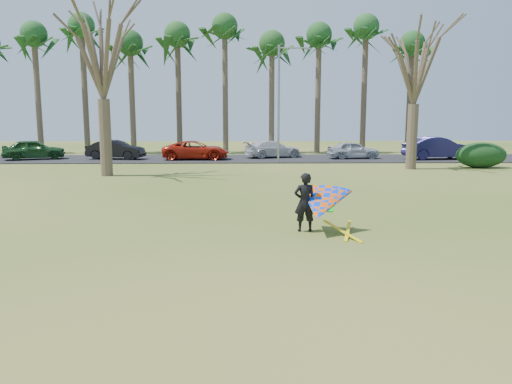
{
  "coord_description": "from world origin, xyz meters",
  "views": [
    {
      "loc": [
        -0.33,
        -12.7,
        3.42
      ],
      "look_at": [
        0.0,
        2.0,
        1.1
      ],
      "focal_mm": 35.0,
      "sensor_mm": 36.0,
      "label": 1
    }
  ],
  "objects_px": {
    "bare_tree_left": "(101,47)",
    "kite_flyer": "(320,204)",
    "car_1": "(116,150)",
    "car_4": "(353,150)",
    "car_0": "(34,149)",
    "bare_tree_right": "(416,61)",
    "car_5": "(438,148)",
    "streetlight": "(281,98)",
    "car_3": "(273,149)",
    "car_2": "(196,150)"
  },
  "relations": [
    {
      "from": "car_1",
      "to": "car_2",
      "type": "relative_size",
      "value": 0.86
    },
    {
      "from": "car_3",
      "to": "car_2",
      "type": "bearing_deg",
      "value": 85.34
    },
    {
      "from": "car_0",
      "to": "car_4",
      "type": "distance_m",
      "value": 23.74
    },
    {
      "from": "car_0",
      "to": "car_1",
      "type": "height_order",
      "value": "car_0"
    },
    {
      "from": "car_1",
      "to": "car_3",
      "type": "relative_size",
      "value": 0.96
    },
    {
      "from": "streetlight",
      "to": "car_4",
      "type": "distance_m",
      "value": 7.29
    },
    {
      "from": "car_0",
      "to": "car_1",
      "type": "distance_m",
      "value": 6.0
    },
    {
      "from": "car_3",
      "to": "car_5",
      "type": "distance_m",
      "value": 12.25
    },
    {
      "from": "bare_tree_left",
      "to": "car_5",
      "type": "distance_m",
      "value": 24.5
    },
    {
      "from": "bare_tree_right",
      "to": "car_5",
      "type": "distance_m",
      "value": 9.17
    },
    {
      "from": "car_1",
      "to": "streetlight",
      "type": "bearing_deg",
      "value": -92.48
    },
    {
      "from": "car_4",
      "to": "car_1",
      "type": "bearing_deg",
      "value": 85.24
    },
    {
      "from": "car_1",
      "to": "kite_flyer",
      "type": "distance_m",
      "value": 26.03
    },
    {
      "from": "bare_tree_left",
      "to": "streetlight",
      "type": "xyz_separation_m",
      "value": [
        10.16,
        7.0,
        -2.45
      ]
    },
    {
      "from": "bare_tree_right",
      "to": "car_3",
      "type": "height_order",
      "value": "bare_tree_right"
    },
    {
      "from": "kite_flyer",
      "to": "bare_tree_right",
      "type": "bearing_deg",
      "value": 63.84
    },
    {
      "from": "car_1",
      "to": "car_5",
      "type": "relative_size",
      "value": 0.85
    },
    {
      "from": "bare_tree_left",
      "to": "streetlight",
      "type": "distance_m",
      "value": 12.58
    },
    {
      "from": "car_4",
      "to": "bare_tree_right",
      "type": "bearing_deg",
      "value": -166.89
    },
    {
      "from": "kite_flyer",
      "to": "car_3",
      "type": "bearing_deg",
      "value": 89.93
    },
    {
      "from": "streetlight",
      "to": "car_2",
      "type": "xyz_separation_m",
      "value": [
        -6.12,
        2.19,
        -3.72
      ]
    },
    {
      "from": "car_1",
      "to": "car_5",
      "type": "distance_m",
      "value": 23.91
    },
    {
      "from": "car_0",
      "to": "car_3",
      "type": "bearing_deg",
      "value": -106.46
    },
    {
      "from": "bare_tree_right",
      "to": "car_0",
      "type": "height_order",
      "value": "bare_tree_right"
    },
    {
      "from": "car_3",
      "to": "car_4",
      "type": "xyz_separation_m",
      "value": [
        5.97,
        -1.07,
        0.01
      ]
    },
    {
      "from": "car_2",
      "to": "bare_tree_right",
      "type": "bearing_deg",
      "value": -114.36
    },
    {
      "from": "bare_tree_left",
      "to": "car_0",
      "type": "relative_size",
      "value": 2.24
    },
    {
      "from": "streetlight",
      "to": "car_1",
      "type": "xyz_separation_m",
      "value": [
        -12.09,
        2.57,
        -3.71
      ]
    },
    {
      "from": "car_2",
      "to": "car_3",
      "type": "relative_size",
      "value": 1.11
    },
    {
      "from": "bare_tree_right",
      "to": "car_5",
      "type": "relative_size",
      "value": 1.84
    },
    {
      "from": "bare_tree_left",
      "to": "car_4",
      "type": "relative_size",
      "value": 2.54
    },
    {
      "from": "bare_tree_left",
      "to": "kite_flyer",
      "type": "height_order",
      "value": "bare_tree_left"
    },
    {
      "from": "streetlight",
      "to": "car_3",
      "type": "relative_size",
      "value": 1.81
    },
    {
      "from": "car_2",
      "to": "kite_flyer",
      "type": "xyz_separation_m",
      "value": [
        5.77,
        -22.86,
        0.11
      ]
    },
    {
      "from": "car_5",
      "to": "kite_flyer",
      "type": "distance_m",
      "value": 25.73
    },
    {
      "from": "car_4",
      "to": "car_5",
      "type": "xyz_separation_m",
      "value": [
        6.16,
        -0.66,
        0.17
      ]
    },
    {
      "from": "car_2",
      "to": "car_5",
      "type": "distance_m",
      "value": 17.93
    },
    {
      "from": "car_3",
      "to": "kite_flyer",
      "type": "bearing_deg",
      "value": 160.42
    },
    {
      "from": "car_5",
      "to": "car_4",
      "type": "bearing_deg",
      "value": 77.49
    },
    {
      "from": "car_2",
      "to": "kite_flyer",
      "type": "height_order",
      "value": "kite_flyer"
    },
    {
      "from": "streetlight",
      "to": "car_4",
      "type": "height_order",
      "value": "streetlight"
    },
    {
      "from": "car_2",
      "to": "car_4",
      "type": "relative_size",
      "value": 1.28
    },
    {
      "from": "car_1",
      "to": "kite_flyer",
      "type": "bearing_deg",
      "value": -143.69
    },
    {
      "from": "bare_tree_left",
      "to": "kite_flyer",
      "type": "xyz_separation_m",
      "value": [
        9.81,
        -13.67,
        -6.07
      ]
    },
    {
      "from": "car_3",
      "to": "kite_flyer",
      "type": "relative_size",
      "value": 1.85
    },
    {
      "from": "car_3",
      "to": "car_4",
      "type": "bearing_deg",
      "value": -119.67
    },
    {
      "from": "car_4",
      "to": "streetlight",
      "type": "bearing_deg",
      "value": 110.13
    },
    {
      "from": "bare_tree_left",
      "to": "car_1",
      "type": "relative_size",
      "value": 2.29
    },
    {
      "from": "bare_tree_left",
      "to": "streetlight",
      "type": "bearing_deg",
      "value": 34.57
    },
    {
      "from": "car_1",
      "to": "car_4",
      "type": "xyz_separation_m",
      "value": [
        17.74,
        0.09,
        -0.05
      ]
    }
  ]
}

